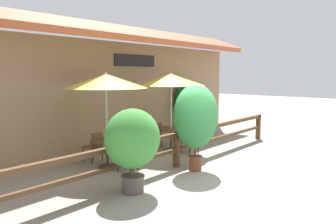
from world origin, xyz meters
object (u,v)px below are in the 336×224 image
(patio_umbrella_middle, at_px, (171,80))
(chair_middle_streetside, at_px, (188,138))
(chair_near_streetside, at_px, (126,152))
(potted_plant_entrance_palm, at_px, (196,117))
(chair_near_wallside, at_px, (94,145))
(dining_table_middle, at_px, (171,133))
(dining_table_near, at_px, (107,145))
(chair_middle_wallside, at_px, (155,133))
(potted_plant_broad_leaf, at_px, (188,103))
(potted_plant_small_flowering, at_px, (132,141))
(patio_umbrella_near, at_px, (106,81))

(patio_umbrella_middle, relative_size, chair_middle_streetside, 2.96)
(chair_near_streetside, relative_size, potted_plant_entrance_palm, 0.38)
(chair_near_wallside, bearing_deg, dining_table_middle, 157.31)
(dining_table_near, height_order, chair_near_streetside, chair_near_streetside)
(chair_middle_wallside, bearing_deg, chair_middle_streetside, 103.95)
(chair_middle_wallside, xyz_separation_m, potted_plant_entrance_palm, (-1.34, -2.66, 0.93))
(potted_plant_entrance_palm, height_order, potted_plant_broad_leaf, potted_plant_entrance_palm)
(potted_plant_small_flowering, bearing_deg, dining_table_middle, 27.92)
(chair_middle_streetside, distance_m, chair_middle_wallside, 1.41)
(chair_middle_wallside, relative_size, potted_plant_small_flowering, 0.48)
(chair_middle_streetside, relative_size, potted_plant_entrance_palm, 0.38)
(patio_umbrella_near, distance_m, chair_middle_streetside, 3.32)
(patio_umbrella_near, height_order, potted_plant_entrance_palm, patio_umbrella_near)
(potted_plant_entrance_palm, bearing_deg, dining_table_near, 121.60)
(chair_near_wallside, relative_size, chair_middle_wallside, 1.00)
(dining_table_middle, bearing_deg, chair_near_streetside, -167.05)
(patio_umbrella_near, xyz_separation_m, chair_near_wallside, (0.07, 0.68, -1.85))
(potted_plant_entrance_palm, xyz_separation_m, potted_plant_broad_leaf, (3.82, 3.09, -0.05))
(chair_near_wallside, bearing_deg, dining_table_near, 78.54)
(chair_middle_streetside, height_order, potted_plant_broad_leaf, potted_plant_broad_leaf)
(chair_near_streetside, xyz_separation_m, potted_plant_broad_leaf, (5.03, 1.72, 0.88))
(dining_table_near, relative_size, patio_umbrella_middle, 0.36)
(chair_middle_streetside, xyz_separation_m, potted_plant_small_flowering, (-3.56, -1.17, 0.64))
(dining_table_near, distance_m, chair_near_wallside, 0.69)
(patio_umbrella_near, xyz_separation_m, potted_plant_broad_leaf, (5.09, 1.04, -0.97))
(chair_middle_streetside, height_order, potted_plant_entrance_palm, potted_plant_entrance_palm)
(chair_middle_streetside, bearing_deg, potted_plant_entrance_palm, -130.58)
(potted_plant_small_flowering, bearing_deg, chair_near_streetside, 52.86)
(dining_table_near, xyz_separation_m, chair_middle_streetside, (2.64, -0.79, -0.11))
(chair_middle_streetside, bearing_deg, patio_umbrella_middle, 99.06)
(dining_table_near, xyz_separation_m, chair_near_wallside, (0.07, 0.68, -0.11))
(chair_middle_streetside, bearing_deg, potted_plant_broad_leaf, 44.00)
(chair_near_wallside, height_order, chair_middle_wallside, same)
(chair_near_streetside, height_order, dining_table_middle, chair_near_streetside)
(potted_plant_broad_leaf, bearing_deg, patio_umbrella_middle, -155.37)
(patio_umbrella_near, height_order, dining_table_near, patio_umbrella_near)
(dining_table_middle, height_order, chair_middle_wallside, chair_middle_wallside)
(dining_table_middle, distance_m, potted_plant_small_flowering, 4.04)
(chair_near_wallside, relative_size, potted_plant_entrance_palm, 0.38)
(patio_umbrella_middle, bearing_deg, chair_near_wallside, 163.27)
(chair_middle_streetside, bearing_deg, chair_middle_wallside, 98.94)
(chair_near_streetside, height_order, chair_near_wallside, same)
(dining_table_near, height_order, potted_plant_small_flowering, potted_plant_small_flowering)
(patio_umbrella_middle, height_order, dining_table_middle, patio_umbrella_middle)
(patio_umbrella_near, bearing_deg, potted_plant_entrance_palm, -58.40)
(patio_umbrella_near, height_order, chair_middle_streetside, patio_umbrella_near)
(chair_near_wallside, xyz_separation_m, dining_table_middle, (2.55, -0.77, 0.11))
(chair_near_streetside, bearing_deg, dining_table_near, 80.70)
(chair_near_streetside, relative_size, potted_plant_small_flowering, 0.48)
(dining_table_near, height_order, potted_plant_entrance_palm, potted_plant_entrance_palm)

